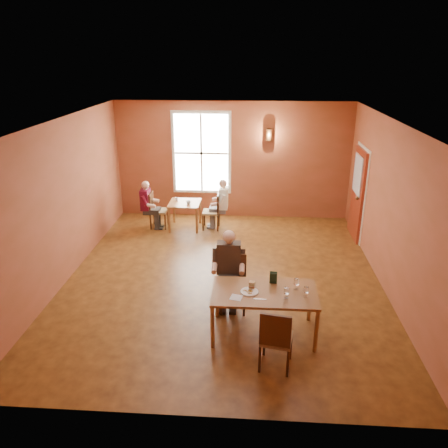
# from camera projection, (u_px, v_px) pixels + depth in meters

# --- Properties ---
(ground) EXTENTS (6.00, 7.00, 0.01)m
(ground) POSITION_uv_depth(u_px,v_px,m) (223.00, 278.00, 8.52)
(ground) COLOR brown
(ground) RESTS_ON ground
(wall_back) EXTENTS (6.00, 0.04, 3.00)m
(wall_back) POSITION_uv_depth(u_px,v_px,m) (233.00, 161.00, 11.22)
(wall_back) COLOR brown
(wall_back) RESTS_ON ground
(wall_front) EXTENTS (6.00, 0.04, 3.00)m
(wall_front) POSITION_uv_depth(u_px,v_px,m) (201.00, 310.00, 4.72)
(wall_front) COLOR brown
(wall_front) RESTS_ON ground
(wall_left) EXTENTS (0.04, 7.00, 3.00)m
(wall_left) POSITION_uv_depth(u_px,v_px,m) (64.00, 202.00, 8.16)
(wall_left) COLOR brown
(wall_left) RESTS_ON ground
(wall_right) EXTENTS (0.04, 7.00, 3.00)m
(wall_right) POSITION_uv_depth(u_px,v_px,m) (391.00, 209.00, 7.78)
(wall_right) COLOR brown
(wall_right) RESTS_ON ground
(ceiling) EXTENTS (6.00, 7.00, 0.04)m
(ceiling) POSITION_uv_depth(u_px,v_px,m) (223.00, 122.00, 7.42)
(ceiling) COLOR white
(ceiling) RESTS_ON wall_back
(window) EXTENTS (1.36, 0.10, 1.96)m
(window) POSITION_uv_depth(u_px,v_px,m) (201.00, 153.00, 11.15)
(window) COLOR white
(window) RESTS_ON wall_back
(door) EXTENTS (0.12, 1.04, 2.10)m
(door) POSITION_uv_depth(u_px,v_px,m) (357.00, 194.00, 10.08)
(door) COLOR maroon
(door) RESTS_ON ground
(wall_sconce) EXTENTS (0.16, 0.16, 0.28)m
(wall_sconce) POSITION_uv_depth(u_px,v_px,m) (269.00, 135.00, 10.81)
(wall_sconce) COLOR brown
(wall_sconce) RESTS_ON wall_back
(main_table) EXTENTS (1.58, 0.89, 0.74)m
(main_table) POSITION_uv_depth(u_px,v_px,m) (264.00, 313.00, 6.71)
(main_table) COLOR brown
(main_table) RESTS_ON ground
(chair_diner_main) EXTENTS (0.42, 0.42, 0.95)m
(chair_diner_main) POSITION_uv_depth(u_px,v_px,m) (233.00, 285.00, 7.30)
(chair_diner_main) COLOR #592D17
(chair_diner_main) RESTS_ON ground
(diner_main) EXTENTS (0.52, 0.52, 1.30)m
(diner_main) POSITION_uv_depth(u_px,v_px,m) (233.00, 276.00, 7.21)
(diner_main) COLOR #422F23
(diner_main) RESTS_ON ground
(chair_empty) EXTENTS (0.49, 0.49, 0.95)m
(chair_empty) POSITION_uv_depth(u_px,v_px,m) (276.00, 337.00, 5.96)
(chair_empty) COLOR #4A2514
(chair_empty) RESTS_ON ground
(plate_food) EXTENTS (0.31, 0.31, 0.03)m
(plate_food) POSITION_uv_depth(u_px,v_px,m) (249.00, 291.00, 6.55)
(plate_food) COLOR silver
(plate_food) RESTS_ON main_table
(sandwich) EXTENTS (0.10, 0.10, 0.10)m
(sandwich) POSITION_uv_depth(u_px,v_px,m) (252.00, 286.00, 6.63)
(sandwich) COLOR #B08F4A
(sandwich) RESTS_ON main_table
(goblet_a) EXTENTS (0.08, 0.08, 0.20)m
(goblet_a) POSITION_uv_depth(u_px,v_px,m) (297.00, 284.00, 6.60)
(goblet_a) COLOR white
(goblet_a) RESTS_ON main_table
(goblet_b) EXTENTS (0.08, 0.08, 0.18)m
(goblet_b) POSITION_uv_depth(u_px,v_px,m) (306.00, 292.00, 6.40)
(goblet_b) COLOR white
(goblet_b) RESTS_ON main_table
(goblet_c) EXTENTS (0.08, 0.08, 0.19)m
(goblet_c) POSITION_uv_depth(u_px,v_px,m) (286.00, 293.00, 6.36)
(goblet_c) COLOR white
(goblet_c) RESTS_ON main_table
(menu_stand) EXTENTS (0.12, 0.07, 0.19)m
(menu_stand) POSITION_uv_depth(u_px,v_px,m) (273.00, 278.00, 6.78)
(menu_stand) COLOR black
(menu_stand) RESTS_ON main_table
(knife) EXTENTS (0.18, 0.02, 0.00)m
(knife) POSITION_uv_depth(u_px,v_px,m) (260.00, 299.00, 6.37)
(knife) COLOR white
(knife) RESTS_ON main_table
(napkin) EXTENTS (0.20, 0.20, 0.01)m
(napkin) POSITION_uv_depth(u_px,v_px,m) (236.00, 298.00, 6.41)
(napkin) COLOR white
(napkin) RESTS_ON main_table
(second_table) EXTENTS (0.75, 0.75, 0.66)m
(second_table) POSITION_uv_depth(u_px,v_px,m) (185.00, 215.00, 10.83)
(second_table) COLOR brown
(second_table) RESTS_ON ground
(chair_diner_white) EXTENTS (0.40, 0.40, 0.91)m
(chair_diner_white) POSITION_uv_depth(u_px,v_px,m) (211.00, 211.00, 10.75)
(chair_diner_white) COLOR #562B15
(chair_diner_white) RESTS_ON ground
(diner_white) EXTENTS (0.48, 0.48, 1.20)m
(diner_white) POSITION_uv_depth(u_px,v_px,m) (212.00, 206.00, 10.69)
(diner_white) COLOR silver
(diner_white) RESTS_ON ground
(chair_diner_maroon) EXTENTS (0.40, 0.40, 0.91)m
(chair_diner_maroon) POSITION_uv_depth(u_px,v_px,m) (159.00, 210.00, 10.83)
(chair_diner_maroon) COLOR #472616
(chair_diner_maroon) RESTS_ON ground
(diner_maroon) EXTENTS (0.47, 0.47, 1.17)m
(diner_maroon) POSITION_uv_depth(u_px,v_px,m) (157.00, 205.00, 10.79)
(diner_maroon) COLOR maroon
(diner_maroon) RESTS_ON ground
(cup_a) EXTENTS (0.13, 0.13, 0.09)m
(cup_a) POSITION_uv_depth(u_px,v_px,m) (189.00, 202.00, 10.59)
(cup_a) COLOR white
(cup_a) RESTS_ON second_table
(cup_b) EXTENTS (0.11, 0.11, 0.08)m
(cup_b) POSITION_uv_depth(u_px,v_px,m) (177.00, 199.00, 10.84)
(cup_b) COLOR white
(cup_b) RESTS_ON second_table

